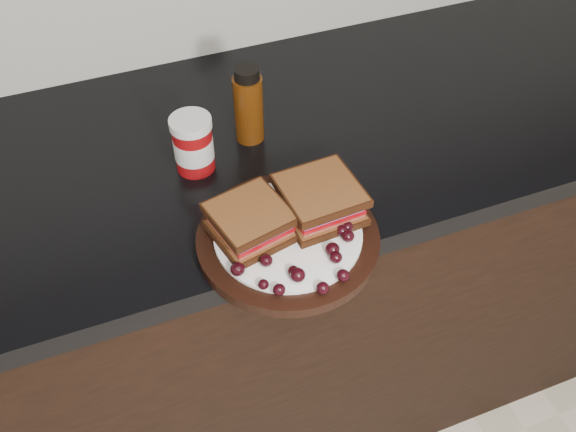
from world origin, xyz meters
name	(u,v)px	position (x,y,z in m)	size (l,w,h in m)	color
base_cabinets	(143,333)	(0.00, 1.70, 0.43)	(3.96, 0.58, 0.86)	black
countertop	(100,186)	(0.00, 1.70, 0.88)	(3.98, 0.60, 0.04)	black
plate	(288,239)	(0.25, 1.45, 0.91)	(0.28, 0.28, 0.02)	black
sandwich_left	(250,222)	(0.20, 1.46, 0.95)	(0.11, 0.11, 0.05)	brown
sandwich_right	(320,200)	(0.31, 1.47, 0.95)	(0.12, 0.12, 0.05)	brown
grape_0	(238,269)	(0.15, 1.40, 0.93)	(0.02, 0.02, 0.02)	black
grape_1	(266,261)	(0.20, 1.40, 0.93)	(0.02, 0.02, 0.02)	black
grape_2	(263,284)	(0.18, 1.36, 0.93)	(0.02, 0.02, 0.01)	black
grape_3	(279,290)	(0.20, 1.34, 0.93)	(0.02, 0.02, 0.02)	black
grape_4	(298,275)	(0.23, 1.36, 0.93)	(0.02, 0.02, 0.02)	black
grape_5	(294,271)	(0.23, 1.37, 0.93)	(0.02, 0.02, 0.02)	black
grape_6	(323,288)	(0.25, 1.32, 0.93)	(0.02, 0.02, 0.02)	black
grape_7	(343,275)	(0.29, 1.33, 0.93)	(0.02, 0.02, 0.02)	black
grape_8	(336,257)	(0.29, 1.37, 0.93)	(0.02, 0.02, 0.02)	black
grape_9	(333,249)	(0.29, 1.38, 0.93)	(0.02, 0.02, 0.02)	black
grape_10	(348,236)	(0.33, 1.40, 0.93)	(0.02, 0.02, 0.02)	black
grape_11	(342,230)	(0.32, 1.41, 0.93)	(0.02, 0.02, 0.02)	black
grape_12	(347,227)	(0.33, 1.42, 0.93)	(0.02, 0.02, 0.02)	black
grape_13	(338,209)	(0.34, 1.46, 0.93)	(0.02, 0.02, 0.02)	black
grape_14	(331,201)	(0.33, 1.48, 0.93)	(0.02, 0.02, 0.01)	black
grape_15	(313,205)	(0.30, 1.48, 0.93)	(0.02, 0.02, 0.02)	black
grape_16	(248,212)	(0.20, 1.50, 0.93)	(0.02, 0.02, 0.02)	black
grape_17	(246,222)	(0.19, 1.48, 0.93)	(0.02, 0.02, 0.02)	black
grape_18	(237,224)	(0.18, 1.48, 0.93)	(0.02, 0.02, 0.02)	black
grape_19	(229,236)	(0.16, 1.46, 0.93)	(0.02, 0.02, 0.02)	black
grape_20	(256,243)	(0.19, 1.44, 0.93)	(0.02, 0.02, 0.01)	black
grape_21	(257,254)	(0.19, 1.42, 0.93)	(0.01, 0.01, 0.01)	black
grape_22	(246,224)	(0.19, 1.48, 0.93)	(0.01, 0.01, 0.01)	black
grape_23	(231,225)	(0.17, 1.48, 0.93)	(0.02, 0.02, 0.02)	black
grape_24	(244,237)	(0.18, 1.45, 0.93)	(0.02, 0.02, 0.02)	black
condiment_jar	(193,144)	(0.16, 1.67, 0.95)	(0.07, 0.07, 0.10)	maroon
oil_bottle	(248,104)	(0.28, 1.71, 0.97)	(0.05, 0.05, 0.14)	#452006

